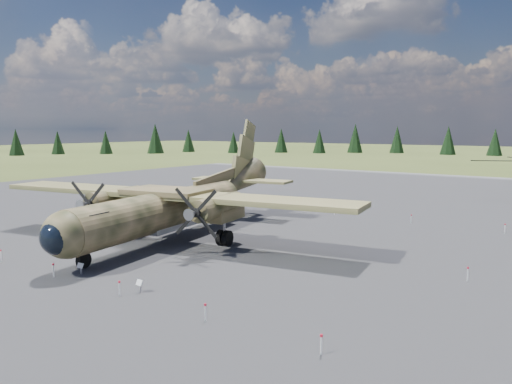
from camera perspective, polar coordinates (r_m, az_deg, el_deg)
The scene contains 7 objects.
ground at distance 38.81m, azimuth -1.65°, elevation -5.96°, with size 500.00×500.00×0.00m, color #535D29.
apron at distance 47.02m, azimuth 5.68°, elevation -3.66°, with size 120.00×120.00×0.04m, color slate.
transport_plane at distance 40.88m, azimuth -9.22°, elevation -1.11°, with size 31.60×28.46×10.41m.
info_placard_left at distance 32.63m, azimuth -19.42°, elevation -8.07°, with size 0.47×0.22×0.71m.
info_placard_right at distance 28.22m, azimuth -13.15°, elevation -10.21°, with size 0.49×0.25×0.73m.
barrier_fence at distance 38.91m, azimuth -2.27°, elevation -5.16°, with size 33.12×29.62×0.85m.
treeline at distance 39.16m, azimuth 1.74°, elevation 1.19°, with size 318.23×321.61×10.99m.
Camera 1 is at (22.65, -30.25, 8.85)m, focal length 35.00 mm.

